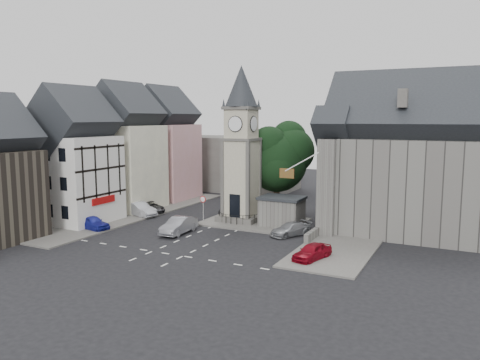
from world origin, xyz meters
The scene contains 23 objects.
ground centered at (0.00, 0.00, 0.00)m, with size 120.00×120.00×0.00m, color black.
pavement_west centered at (-12.50, 6.00, 0.07)m, with size 6.00×30.00×0.14m, color #595651.
pavement_east centered at (12.00, 8.00, 0.07)m, with size 6.00×26.00×0.14m, color #595651.
central_island centered at (1.50, 8.00, 0.08)m, with size 10.00×8.00×0.16m, color #595651.
road_markings centered at (0.00, -5.50, 0.01)m, with size 20.00×8.00×0.01m, color silver.
clock_tower centered at (0.00, 7.99, 8.12)m, with size 4.86×4.86×16.25m.
stone_shelter centered at (4.80, 7.50, 1.55)m, with size 4.30×3.30×3.08m.
town_tree centered at (2.00, 13.00, 6.97)m, with size 7.20×7.20×10.80m.
warning_sign_post centered at (-3.20, 5.43, 2.03)m, with size 0.70×0.19×2.85m.
terrace_pink centered at (-15.50, 16.00, 6.58)m, with size 8.10×7.60×12.80m.
terrace_cream centered at (-15.50, 8.00, 6.58)m, with size 8.10×7.60×12.80m.
terrace_tudor centered at (-15.50, 0.00, 6.19)m, with size 8.10×7.60×12.00m.
backdrop_west centered at (-12.00, 28.00, 4.00)m, with size 20.00×10.00×8.00m, color #4C4944.
east_building centered at (15.59, 11.00, 6.26)m, with size 14.40×11.40×12.60m.
east_boundary_wall centered at (9.20, 10.00, 0.45)m, with size 0.40×16.00×0.90m, color #5B5854.
flagpole centered at (8.00, 4.00, 7.00)m, with size 3.68×0.10×2.74m.
car_west_blue centered at (-11.50, -1.96, 0.69)m, with size 1.64×4.08×1.39m, color #1B2299.
car_west_silver centered at (-11.44, 5.22, 0.78)m, with size 1.66×4.75×1.57m, color #AEB0B6.
car_west_grey centered at (-11.50, 7.35, 0.63)m, with size 2.10×4.56×1.27m, color #2F3032.
car_island_silver centered at (-2.92, 0.50, 0.78)m, with size 1.65×4.73×1.56m, color gray.
car_island_east centered at (6.90, 4.50, 0.62)m, with size 1.73×4.25×1.23m, color gray.
car_east_red centered at (11.00, -1.86, 0.66)m, with size 1.55×3.86×1.32m, color maroon.
pedestrian centered at (9.32, 7.57, 0.78)m, with size 0.57×0.37×1.57m, color #B6A397.
Camera 1 is at (21.65, -35.71, 10.95)m, focal length 35.00 mm.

